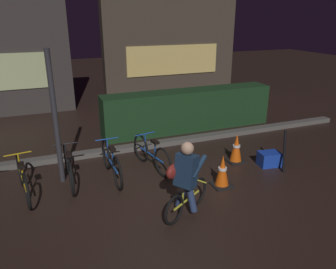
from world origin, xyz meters
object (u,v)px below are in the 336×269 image
object	(u,v)px
parked_bike_center_left	(69,167)
traffic_cone_far	(236,148)
blue_crate	(269,159)
cyclist	(185,179)
parked_bike_right_mid	(151,154)
street_post	(55,119)
parked_bike_left_mid	(23,179)
closed_umbrella	(284,151)
traffic_cone_near	(222,171)
parked_bike_center_right	(111,162)

from	to	relation	value
parked_bike_center_left	traffic_cone_far	world-z (taller)	parked_bike_center_left
blue_crate	cyclist	distance (m)	2.65
parked_bike_center_left	parked_bike_right_mid	world-z (taller)	parked_bike_center_left
street_post	parked_bike_left_mid	size ratio (longest dim) A/B	1.61
parked_bike_left_mid	closed_umbrella	size ratio (longest dim) A/B	1.84
street_post	closed_umbrella	size ratio (longest dim) A/B	2.95
parked_bike_right_mid	traffic_cone_near	world-z (taller)	parked_bike_right_mid
parked_bike_left_mid	cyclist	world-z (taller)	cyclist
parked_bike_right_mid	cyclist	distance (m)	1.80
traffic_cone_near	street_post	bearing A→B (deg)	154.88
parked_bike_center_left	cyclist	bearing A→B (deg)	-137.21
closed_umbrella	parked_bike_right_mid	bearing A→B (deg)	97.52
parked_bike_center_left	closed_umbrella	xyz separation A→B (m)	(4.19, -1.01, 0.08)
cyclist	parked_bike_center_right	bearing A→B (deg)	83.97
parked_bike_right_mid	closed_umbrella	xyz separation A→B (m)	(2.52, -1.05, 0.09)
traffic_cone_far	cyclist	world-z (taller)	cyclist
parked_bike_right_mid	cyclist	size ratio (longest dim) A/B	1.20
blue_crate	cyclist	world-z (taller)	cyclist
parked_bike_left_mid	parked_bike_center_left	bearing A→B (deg)	-84.82
parked_bike_right_mid	parked_bike_left_mid	bearing A→B (deg)	84.05
parked_bike_center_right	closed_umbrella	world-z (taller)	closed_umbrella
parked_bike_center_right	street_post	bearing A→B (deg)	75.95
parked_bike_center_left	parked_bike_right_mid	size ratio (longest dim) A/B	1.04
cyclist	street_post	bearing A→B (deg)	100.61
parked_bike_left_mid	blue_crate	bearing A→B (deg)	-104.75
parked_bike_right_mid	traffic_cone_far	bearing A→B (deg)	-112.30
closed_umbrella	traffic_cone_far	bearing A→B (deg)	75.71
parked_bike_left_mid	traffic_cone_far	distance (m)	4.28
traffic_cone_far	blue_crate	size ratio (longest dim) A/B	1.46
closed_umbrella	parked_bike_center_right	bearing A→B (deg)	104.66
street_post	closed_umbrella	xyz separation A→B (m)	(4.31, -1.15, -0.84)
parked_bike_right_mid	parked_bike_center_right	bearing A→B (deg)	86.48
parked_bike_center_left	parked_bike_center_right	bearing A→B (deg)	-95.77
traffic_cone_far	blue_crate	xyz separation A→B (m)	(0.55, -0.44, -0.16)
parked_bike_center_left	traffic_cone_near	size ratio (longest dim) A/B	2.53
parked_bike_left_mid	parked_bike_right_mid	xyz separation A→B (m)	(2.46, 0.22, -0.01)
street_post	parked_bike_left_mid	distance (m)	1.18
traffic_cone_near	closed_umbrella	xyz separation A→B (m)	(1.54, 0.15, 0.11)
parked_bike_center_left	traffic_cone_far	bearing A→B (deg)	-95.48
street_post	parked_bike_center_right	distance (m)	1.32
parked_bike_right_mid	blue_crate	xyz separation A→B (m)	(2.37, -0.80, -0.17)
traffic_cone_far	closed_umbrella	size ratio (longest dim) A/B	0.76
street_post	traffic_cone_near	xyz separation A→B (m)	(2.77, -1.30, -0.96)
parked_bike_right_mid	traffic_cone_near	size ratio (longest dim) A/B	2.42
street_post	parked_bike_center_right	bearing A→B (deg)	-13.15
parked_bike_right_mid	closed_umbrella	size ratio (longest dim) A/B	1.76
parked_bike_left_mid	closed_umbrella	distance (m)	5.05
cyclist	blue_crate	bearing A→B (deg)	-10.26
closed_umbrella	parked_bike_left_mid	bearing A→B (deg)	110.62
street_post	parked_bike_right_mid	world-z (taller)	street_post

